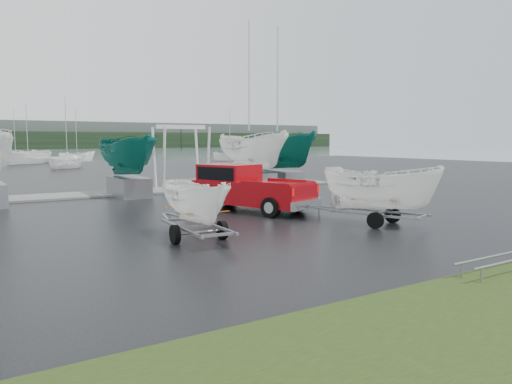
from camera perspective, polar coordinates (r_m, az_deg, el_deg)
name	(u,v)px	position (r m, az deg, el deg)	size (l,w,h in m)	color
ground_plane	(232,224)	(18.96, -2.72, -3.72)	(120.00, 120.00, 0.00)	black
dock	(123,193)	(30.80, -14.94, -0.07)	(30.00, 3.00, 0.12)	gray
pickup_truck	(242,186)	(22.68, -1.60, 0.64)	(4.10, 6.59, 2.08)	maroon
trailer_hitched	(381,150)	(19.11, 14.10, 4.65)	(2.33, 3.79, 5.19)	gray
trailer_parked	(196,166)	(15.78, -6.87, 3.02)	(1.82, 3.67, 4.38)	gray
boat_hoist	(181,148)	(32.02, -8.54, 4.98)	(3.30, 2.18, 4.12)	silver
keelboat_1	(127,131)	(28.86, -14.48, 6.78)	(2.33, 3.20, 7.30)	gray
keelboat_2	(253,125)	(32.23, -0.34, 7.66)	(2.60, 3.20, 10.77)	gray
keelboat_3	(281,126)	(33.85, 2.93, 7.55)	(2.59, 3.20, 10.76)	gray
moored_boat_1	(29,164)	(73.23, -24.56, 2.96)	(4.35, 4.34, 12.06)	white
moored_boat_2	(68,168)	(60.51, -20.72, 2.58)	(3.60, 3.61, 11.36)	white
moored_boat_3	(230,161)	(77.01, -3.00, 3.61)	(3.14, 3.16, 10.98)	white
moored_boat_5	(16,160)	(88.69, -25.75, 3.34)	(3.32, 3.30, 11.15)	white
moored_boat_7	(77,160)	(84.19, -19.75, 3.47)	(2.22, 2.16, 10.83)	white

